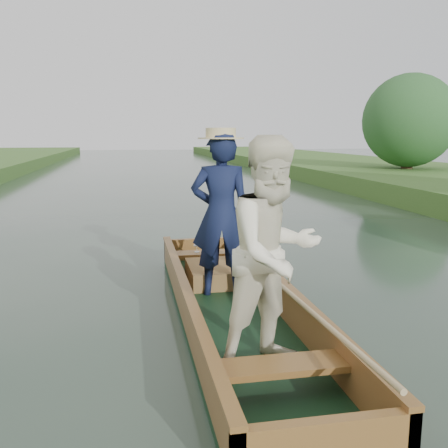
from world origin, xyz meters
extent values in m
plane|color=#283D30|center=(0.00, 0.00, 0.00)|extent=(120.00, 120.00, 0.00)
cylinder|color=#47331E|center=(9.80, 13.32, 1.04)|extent=(0.44, 0.44, 2.07)
sphere|color=#225120|center=(9.80, 13.32, 2.47)|extent=(3.61, 3.61, 3.61)
sphere|color=#225120|center=(10.40, 13.62, 2.07)|extent=(2.20, 2.20, 2.20)
cube|color=black|center=(0.00, 0.00, 0.04)|extent=(1.10, 5.00, 0.08)
cube|color=brown|center=(-0.51, 0.00, 0.24)|extent=(0.08, 5.00, 0.32)
cube|color=brown|center=(0.51, 0.00, 0.24)|extent=(0.08, 5.00, 0.32)
cube|color=brown|center=(0.00, 2.46, 0.24)|extent=(1.10, 0.08, 0.32)
cube|color=brown|center=(0.00, -2.46, 0.24)|extent=(1.10, 0.08, 0.32)
cube|color=brown|center=(-0.51, 0.00, 0.42)|extent=(0.10, 5.00, 0.04)
cube|color=brown|center=(0.51, 0.00, 0.42)|extent=(0.10, 5.00, 0.04)
cube|color=brown|center=(0.00, 1.90, 0.30)|extent=(0.94, 0.30, 0.05)
cube|color=brown|center=(0.00, -1.60, 0.30)|extent=(0.94, 0.30, 0.05)
imported|color=#111937|center=(0.00, 0.78, 1.03)|extent=(0.76, 0.56, 1.89)
cylinder|color=beige|center=(0.00, 0.78, 1.93)|extent=(0.52, 0.52, 0.12)
imported|color=white|center=(0.08, -1.10, 1.01)|extent=(1.10, 0.99, 1.86)
cube|color=#974F30|center=(0.10, 1.27, 0.19)|extent=(0.85, 0.90, 0.22)
sphere|color=tan|center=(0.41, 1.17, 0.42)|extent=(0.22, 0.22, 0.22)
sphere|color=tan|center=(0.41, 1.16, 0.59)|extent=(0.17, 0.17, 0.17)
sphere|color=tan|center=(0.35, 1.16, 0.66)|extent=(0.06, 0.06, 0.06)
sphere|color=tan|center=(0.47, 1.16, 0.66)|extent=(0.06, 0.06, 0.06)
sphere|color=tan|center=(0.41, 1.09, 0.57)|extent=(0.07, 0.07, 0.07)
sphere|color=tan|center=(0.31, 1.15, 0.46)|extent=(0.08, 0.08, 0.08)
sphere|color=tan|center=(0.51, 1.15, 0.46)|extent=(0.08, 0.08, 0.08)
sphere|color=tan|center=(0.35, 1.14, 0.33)|extent=(0.09, 0.09, 0.09)
sphere|color=tan|center=(0.46, 1.14, 0.33)|extent=(0.09, 0.09, 0.09)
cylinder|color=silver|center=(-0.14, 1.90, 0.33)|extent=(0.07, 0.07, 0.01)
cylinder|color=silver|center=(-0.14, 1.90, 0.37)|extent=(0.01, 0.01, 0.08)
ellipsoid|color=silver|center=(-0.14, 1.90, 0.43)|extent=(0.09, 0.09, 0.05)
cylinder|color=tan|center=(0.43, -0.46, 0.46)|extent=(0.04, 4.05, 0.19)
camera|label=1|loc=(-1.03, -4.81, 1.94)|focal=40.00mm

